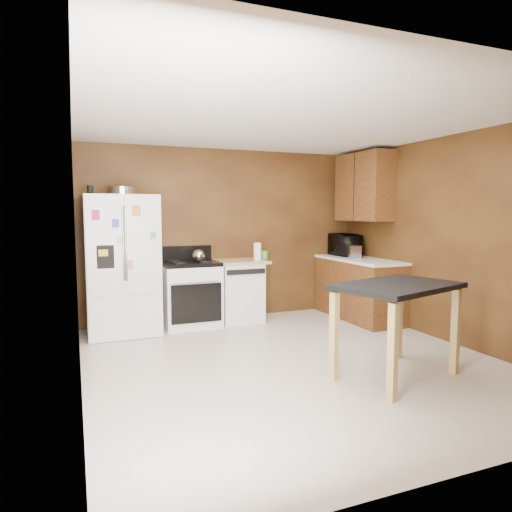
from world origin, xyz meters
TOP-DOWN VIEW (x-y plane):
  - floor at (0.00, 0.00)m, footprint 4.50×4.50m
  - ceiling at (0.00, 0.00)m, footprint 4.50×4.50m
  - wall_back at (0.00, 2.25)m, footprint 4.20×0.00m
  - wall_front at (0.00, -2.25)m, footprint 4.20×0.00m
  - wall_left at (-2.10, 0.00)m, footprint 0.00×4.50m
  - wall_right at (2.10, 0.00)m, footprint 0.00×4.50m
  - roasting_pan at (-1.52, 1.87)m, footprint 0.40×0.40m
  - pen_cup at (-1.91, 1.82)m, footprint 0.08×0.08m
  - kettle at (-0.53, 1.87)m, footprint 0.17×0.17m
  - paper_towel at (0.32, 1.83)m, footprint 0.14×0.14m
  - green_canister at (0.49, 1.99)m, footprint 0.11×0.11m
  - toaster at (1.73, 1.50)m, footprint 0.25×0.31m
  - microwave at (1.83, 1.89)m, footprint 0.40×0.57m
  - refrigerator at (-1.55, 1.86)m, footprint 0.90×0.80m
  - gas_range at (-0.64, 1.92)m, footprint 0.76×0.68m
  - dishwasher at (0.08, 1.95)m, footprint 0.78×0.63m
  - right_cabinets at (1.84, 1.48)m, footprint 0.63×1.58m
  - island at (0.72, -0.75)m, footprint 1.35×1.09m

SIDE VIEW (x-z plane):
  - floor at x=0.00m, z-range 0.00..0.00m
  - dishwasher at x=0.08m, z-range 0.01..0.90m
  - gas_range at x=-0.64m, z-range -0.09..1.01m
  - island at x=0.72m, z-range 0.31..1.22m
  - refrigerator at x=-1.55m, z-range 0.00..1.80m
  - right_cabinets at x=1.84m, z-range -0.32..2.13m
  - green_canister at x=0.49m, z-range 0.89..1.01m
  - kettle at x=-0.53m, z-range 0.90..1.07m
  - toaster at x=1.73m, z-range 0.90..1.10m
  - paper_towel at x=0.32m, z-range 0.89..1.14m
  - microwave at x=1.83m, z-range 0.90..1.21m
  - wall_back at x=0.00m, z-range -0.85..3.35m
  - wall_front at x=0.00m, z-range -0.85..3.35m
  - wall_left at x=-2.10m, z-range -1.00..3.50m
  - wall_right at x=2.10m, z-range -1.00..3.50m
  - roasting_pan at x=-1.52m, z-range 1.80..1.90m
  - pen_cup at x=-1.91m, z-range 1.80..1.91m
  - ceiling at x=0.00m, z-range 2.50..2.50m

